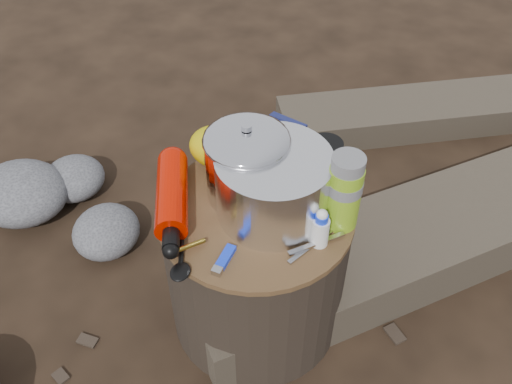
% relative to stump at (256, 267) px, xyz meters
% --- Properties ---
extents(ground, '(60.00, 60.00, 0.00)m').
position_rel_stump_xyz_m(ground, '(0.00, 0.00, -0.21)').
color(ground, black).
rests_on(ground, ground).
extents(stump, '(0.45, 0.45, 0.42)m').
position_rel_stump_xyz_m(stump, '(0.00, 0.00, 0.00)').
color(stump, black).
rests_on(stump, ground).
extents(rock_ring, '(0.43, 0.93, 0.18)m').
position_rel_stump_xyz_m(rock_ring, '(-0.69, -0.10, -0.12)').
color(rock_ring, '#535358').
rests_on(rock_ring, ground).
extents(log_main, '(1.67, 1.46, 0.16)m').
position_rel_stump_xyz_m(log_main, '(0.60, 0.47, -0.13)').
color(log_main, '#3E362A').
rests_on(log_main, ground).
extents(log_small, '(1.28, 0.75, 0.11)m').
position_rel_stump_xyz_m(log_small, '(0.48, 1.05, -0.16)').
color(log_small, '#3E362A').
rests_on(log_small, ground).
extents(foil_windscreen, '(0.26, 0.26, 0.16)m').
position_rel_stump_xyz_m(foil_windscreen, '(0.04, 0.01, 0.29)').
color(foil_windscreen, white).
rests_on(foil_windscreen, stump).
extents(camping_pot, '(0.19, 0.19, 0.19)m').
position_rel_stump_xyz_m(camping_pot, '(-0.04, 0.05, 0.31)').
color(camping_pot, silver).
rests_on(camping_pot, stump).
extents(fuel_bottle, '(0.17, 0.31, 0.07)m').
position_rel_stump_xyz_m(fuel_bottle, '(-0.19, -0.04, 0.25)').
color(fuel_bottle, red).
rests_on(fuel_bottle, stump).
extents(thermos, '(0.08, 0.08, 0.19)m').
position_rel_stump_xyz_m(thermos, '(0.19, 0.02, 0.30)').
color(thermos, '#81B21D').
rests_on(thermos, stump).
extents(travel_mug, '(0.08, 0.08, 0.11)m').
position_rel_stump_xyz_m(travel_mug, '(0.13, 0.14, 0.27)').
color(travel_mug, black).
rests_on(travel_mug, stump).
extents(stuff_sack, '(0.15, 0.12, 0.10)m').
position_rel_stump_xyz_m(stuff_sack, '(-0.13, 0.14, 0.26)').
color(stuff_sack, '#C6B308').
rests_on(stuff_sack, stump).
extents(food_pouch, '(0.10, 0.05, 0.12)m').
position_rel_stump_xyz_m(food_pouch, '(0.02, 0.19, 0.27)').
color(food_pouch, '#151B51').
rests_on(food_pouch, stump).
extents(lighter, '(0.03, 0.08, 0.02)m').
position_rel_stump_xyz_m(lighter, '(-0.02, -0.16, 0.22)').
color(lighter, '#1638ED').
rests_on(lighter, stump).
extents(pot_grabber, '(0.12, 0.13, 0.01)m').
position_rel_stump_xyz_m(pot_grabber, '(0.14, -0.07, 0.22)').
color(pot_grabber, '#A9A9AE').
rests_on(pot_grabber, stump).
extents(spork, '(0.09, 0.17, 0.01)m').
position_rel_stump_xyz_m(spork, '(-0.13, -0.14, 0.22)').
color(spork, black).
rests_on(spork, stump).
extents(squeeze_bottle, '(0.04, 0.04, 0.09)m').
position_rel_stump_xyz_m(squeeze_bottle, '(0.16, -0.06, 0.25)').
color(squeeze_bottle, white).
rests_on(squeeze_bottle, stump).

